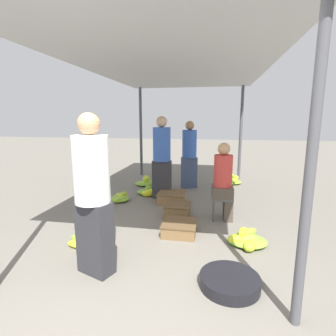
{
  "coord_description": "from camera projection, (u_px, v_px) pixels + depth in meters",
  "views": [
    {
      "loc": [
        0.72,
        -1.75,
        1.66
      ],
      "look_at": [
        0.0,
        2.3,
        0.89
      ],
      "focal_mm": 28.0,
      "sensor_mm": 36.0,
      "label": 1
    }
  ],
  "objects": [
    {
      "name": "banana_pile_left_1",
      "position": [
        149.0,
        192.0,
        5.81
      ],
      "size": [
        0.52,
        0.51,
        0.19
      ],
      "color": "yellow",
      "rests_on": "ground"
    },
    {
      "name": "banana_pile_left_2",
      "position": [
        120.0,
        198.0,
        5.38
      ],
      "size": [
        0.42,
        0.56,
        0.18
      ],
      "color": "#AAC82E",
      "rests_on": "ground"
    },
    {
      "name": "banana_pile_right_0",
      "position": [
        246.0,
        239.0,
        3.52
      ],
      "size": [
        0.53,
        0.65,
        0.2
      ],
      "color": "#C9D528",
      "rests_on": "ground"
    },
    {
      "name": "canopy_post_back_left",
      "position": [
        141.0,
        132.0,
        7.67
      ],
      "size": [
        0.08,
        0.08,
        2.54
      ],
      "primitive_type": "cylinder",
      "color": "#4C4C51",
      "rests_on": "ground"
    },
    {
      "name": "vendor_foreground",
      "position": [
        93.0,
        193.0,
        2.73
      ],
      "size": [
        0.48,
        0.48,
        1.73
      ],
      "color": "#2D2D33",
      "rests_on": "ground"
    },
    {
      "name": "banana_pile_left_0",
      "position": [
        87.0,
        238.0,
        3.59
      ],
      "size": [
        0.5,
        0.52,
        0.16
      ],
      "color": "#7CB636",
      "rests_on": "ground"
    },
    {
      "name": "shopper_walking_far",
      "position": [
        189.0,
        154.0,
        6.28
      ],
      "size": [
        0.45,
        0.45,
        1.61
      ],
      "color": "#384766",
      "rests_on": "ground"
    },
    {
      "name": "shopper_walking_mid",
      "position": [
        162.0,
        156.0,
        5.44
      ],
      "size": [
        0.39,
        0.38,
        1.72
      ],
      "color": "#2D2D33",
      "rests_on": "ground"
    },
    {
      "name": "crate_near",
      "position": [
        172.0,
        197.0,
        5.27
      ],
      "size": [
        0.54,
        0.54,
        0.21
      ],
      "color": "olive",
      "rests_on": "ground"
    },
    {
      "name": "banana_pile_right_1",
      "position": [
        232.0,
        180.0,
        6.77
      ],
      "size": [
        0.49,
        0.52,
        0.28
      ],
      "color": "#9AC230",
      "rests_on": "ground"
    },
    {
      "name": "ground_plane",
      "position": [
        118.0,
        327.0,
        2.12
      ],
      "size": [
        40.0,
        40.0,
        0.0
      ],
      "primitive_type": "plane",
      "color": "slate",
      "rests_on": "ground"
    },
    {
      "name": "banana_pile_left_3",
      "position": [
        146.0,
        182.0,
        6.62
      ],
      "size": [
        0.55,
        0.65,
        0.27
      ],
      "color": "#8CBC33",
      "rests_on": "ground"
    },
    {
      "name": "crate_far",
      "position": [
        177.0,
        210.0,
        4.49
      ],
      "size": [
        0.43,
        0.43,
        0.23
      ],
      "color": "brown",
      "rests_on": "ground"
    },
    {
      "name": "crate_mid",
      "position": [
        180.0,
        228.0,
        3.83
      ],
      "size": [
        0.49,
        0.49,
        0.18
      ],
      "color": "brown",
      "rests_on": "ground"
    },
    {
      "name": "canopy_tarp",
      "position": [
        175.0,
        67.0,
        4.56
      ],
      "size": [
        3.24,
        5.83,
        0.04
      ],
      "primitive_type": "cube",
      "color": "#B2B2B7",
      "rests_on": "canopy_post_front_left"
    },
    {
      "name": "canopy_post_front_right",
      "position": [
        310.0,
        173.0,
        1.93
      ],
      "size": [
        0.08,
        0.08,
        2.54
      ],
      "primitive_type": "cylinder",
      "color": "#4C4C51",
      "rests_on": "ground"
    },
    {
      "name": "canopy_post_back_right",
      "position": [
        241.0,
        133.0,
        7.18
      ],
      "size": [
        0.08,
        0.08,
        2.54
      ],
      "primitive_type": "cylinder",
      "color": "#4C4C51",
      "rests_on": "ground"
    },
    {
      "name": "basin_black",
      "position": [
        230.0,
        281.0,
        2.62
      ],
      "size": [
        0.6,
        0.6,
        0.12
      ],
      "color": "black",
      "rests_on": "ground"
    },
    {
      "name": "vendor_seated",
      "position": [
        224.0,
        180.0,
        4.29
      ],
      "size": [
        0.36,
        0.36,
        1.29
      ],
      "color": "#4C4238",
      "rests_on": "ground"
    },
    {
      "name": "stool",
      "position": [
        222.0,
        201.0,
        4.36
      ],
      "size": [
        0.34,
        0.34,
        0.39
      ],
      "color": "#4C4C4C",
      "rests_on": "ground"
    }
  ]
}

